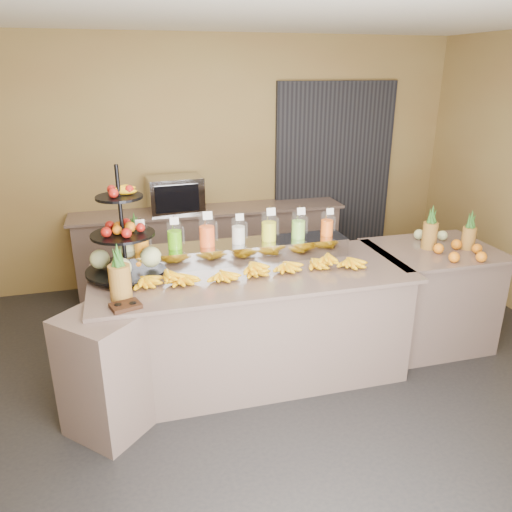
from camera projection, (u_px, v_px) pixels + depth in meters
name	position (u px, v px, depth m)	size (l,w,h in m)	color
ground	(262.00, 393.00, 3.98)	(6.00, 6.00, 0.00)	black
room_envelope	(259.00, 141.00, 4.08)	(6.04, 5.02, 2.82)	olive
buffet_counter	(240.00, 328.00, 4.02)	(2.75, 1.25, 0.93)	gray
right_counter	(428.00, 296.00, 4.59)	(1.08, 0.88, 0.93)	gray
back_ledge	(211.00, 247.00, 5.85)	(3.10, 0.55, 0.93)	gray
pitcher_tray	(239.00, 251.00, 4.14)	(1.85, 0.30, 0.15)	gray
juice_pitcher_orange_a	(141.00, 240.00, 3.89)	(0.12, 0.12, 0.28)	silver
juice_pitcher_green	(175.00, 237.00, 3.95)	(0.12, 0.12, 0.28)	silver
juice_pitcher_orange_b	(207.00, 233.00, 4.01)	(0.13, 0.13, 0.31)	silver
juice_pitcher_milk	(238.00, 232.00, 4.08)	(0.11, 0.12, 0.27)	silver
juice_pitcher_lemon	(269.00, 229.00, 4.14)	(0.13, 0.13, 0.31)	silver
juice_pitcher_lime	(298.00, 227.00, 4.20)	(0.12, 0.12, 0.29)	silver
juice_pitcher_orange_c	(327.00, 225.00, 4.27)	(0.11, 0.11, 0.26)	silver
banana_heap	(251.00, 267.00, 3.85)	(1.82, 0.16, 0.15)	yellow
fruit_stand	(130.00, 248.00, 3.79)	(0.67, 0.67, 0.86)	black
condiment_caddy	(126.00, 306.00, 3.32)	(0.19, 0.14, 0.03)	black
pineapple_left_a	(120.00, 279.00, 3.40)	(0.15, 0.15, 0.41)	brown
pineapple_left_b	(136.00, 244.00, 4.05)	(0.15, 0.15, 0.43)	brown
right_fruit_pile	(454.00, 244.00, 4.31)	(0.45, 0.43, 0.24)	brown
oven_warmer	(175.00, 194.00, 5.53)	(0.59, 0.41, 0.39)	gray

